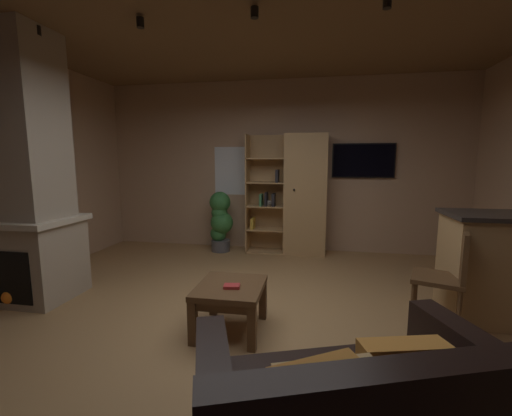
{
  "coord_description": "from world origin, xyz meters",
  "views": [
    {
      "loc": [
        0.59,
        -2.87,
        1.52
      ],
      "look_at": [
        0.0,
        0.4,
        1.05
      ],
      "focal_mm": 23.17,
      "sensor_mm": 36.0,
      "label": 1
    }
  ],
  "objects_px": {
    "table_book_0": "(232,286)",
    "coffee_table": "(230,294)",
    "dining_chair": "(448,273)",
    "potted_floor_plant": "(220,220)",
    "bookshelf_cabinet": "(300,195)",
    "stone_fireplace": "(26,182)",
    "wall_mounted_tv": "(363,161)"
  },
  "relations": [
    {
      "from": "bookshelf_cabinet",
      "to": "dining_chair",
      "type": "xyz_separation_m",
      "value": [
        1.44,
        -2.29,
        -0.44
      ]
    },
    {
      "from": "coffee_table",
      "to": "table_book_0",
      "type": "bearing_deg",
      "value": -64.37
    },
    {
      "from": "bookshelf_cabinet",
      "to": "potted_floor_plant",
      "type": "bearing_deg",
      "value": -175.1
    },
    {
      "from": "bookshelf_cabinet",
      "to": "table_book_0",
      "type": "height_order",
      "value": "bookshelf_cabinet"
    },
    {
      "from": "table_book_0",
      "to": "dining_chair",
      "type": "height_order",
      "value": "dining_chair"
    },
    {
      "from": "bookshelf_cabinet",
      "to": "table_book_0",
      "type": "xyz_separation_m",
      "value": [
        -0.45,
        -2.74,
        -0.52
      ]
    },
    {
      "from": "stone_fireplace",
      "to": "bookshelf_cabinet",
      "type": "bearing_deg",
      "value": 39.71
    },
    {
      "from": "stone_fireplace",
      "to": "bookshelf_cabinet",
      "type": "distance_m",
      "value": 3.68
    },
    {
      "from": "stone_fireplace",
      "to": "dining_chair",
      "type": "xyz_separation_m",
      "value": [
        4.27,
        0.06,
        -0.77
      ]
    },
    {
      "from": "coffee_table",
      "to": "dining_chair",
      "type": "relative_size",
      "value": 0.7
    },
    {
      "from": "bookshelf_cabinet",
      "to": "dining_chair",
      "type": "distance_m",
      "value": 2.74
    },
    {
      "from": "stone_fireplace",
      "to": "table_book_0",
      "type": "height_order",
      "value": "stone_fireplace"
    },
    {
      "from": "stone_fireplace",
      "to": "table_book_0",
      "type": "bearing_deg",
      "value": -9.53
    },
    {
      "from": "dining_chair",
      "to": "table_book_0",
      "type": "bearing_deg",
      "value": -166.48
    },
    {
      "from": "table_book_0",
      "to": "potted_floor_plant",
      "type": "height_order",
      "value": "potted_floor_plant"
    },
    {
      "from": "stone_fireplace",
      "to": "coffee_table",
      "type": "height_order",
      "value": "stone_fireplace"
    },
    {
      "from": "bookshelf_cabinet",
      "to": "dining_chair",
      "type": "bearing_deg",
      "value": -57.75
    },
    {
      "from": "bookshelf_cabinet",
      "to": "coffee_table",
      "type": "distance_m",
      "value": 2.79
    },
    {
      "from": "coffee_table",
      "to": "table_book_0",
      "type": "distance_m",
      "value": 0.12
    },
    {
      "from": "dining_chair",
      "to": "potted_floor_plant",
      "type": "height_order",
      "value": "potted_floor_plant"
    },
    {
      "from": "bookshelf_cabinet",
      "to": "table_book_0",
      "type": "relative_size",
      "value": 14.08
    },
    {
      "from": "bookshelf_cabinet",
      "to": "coffee_table",
      "type": "height_order",
      "value": "bookshelf_cabinet"
    },
    {
      "from": "bookshelf_cabinet",
      "to": "dining_chair",
      "type": "relative_size",
      "value": 2.12
    },
    {
      "from": "coffee_table",
      "to": "wall_mounted_tv",
      "type": "distance_m",
      "value": 3.46
    },
    {
      "from": "dining_chair",
      "to": "coffee_table",
      "type": "bearing_deg",
      "value": -168.53
    },
    {
      "from": "coffee_table",
      "to": "wall_mounted_tv",
      "type": "xyz_separation_m",
      "value": [
        1.48,
        2.89,
        1.19
      ]
    },
    {
      "from": "table_book_0",
      "to": "coffee_table",
      "type": "bearing_deg",
      "value": 115.63
    },
    {
      "from": "stone_fireplace",
      "to": "dining_chair",
      "type": "bearing_deg",
      "value": 0.75
    },
    {
      "from": "coffee_table",
      "to": "potted_floor_plant",
      "type": "relative_size",
      "value": 0.63
    },
    {
      "from": "bookshelf_cabinet",
      "to": "potted_floor_plant",
      "type": "xyz_separation_m",
      "value": [
        -1.31,
        -0.11,
        -0.43
      ]
    },
    {
      "from": "stone_fireplace",
      "to": "potted_floor_plant",
      "type": "relative_size",
      "value": 2.81
    },
    {
      "from": "bookshelf_cabinet",
      "to": "coffee_table",
      "type": "relative_size",
      "value": 3.03
    }
  ]
}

